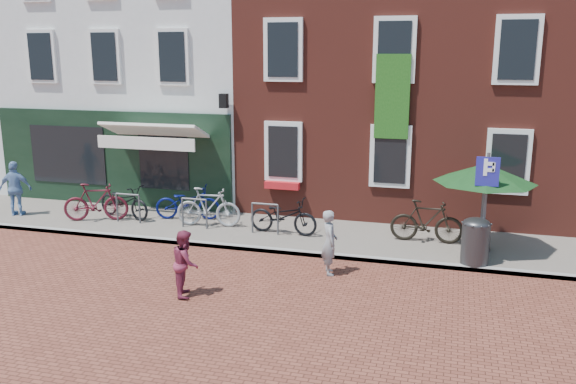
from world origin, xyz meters
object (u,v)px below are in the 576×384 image
(boy, at_px, (186,263))
(bicycle_1, at_px, (96,202))
(cafe_person, at_px, (16,189))
(bicycle_2, at_px, (188,203))
(bicycle_0, at_px, (124,201))
(bicycle_5, at_px, (427,221))
(bicycle_4, at_px, (283,216))
(woman, at_px, (330,242))
(litter_bin, at_px, (476,239))
(bicycle_3, at_px, (208,207))
(parking_sign, at_px, (486,190))
(parasol, at_px, (485,169))

(boy, distance_m, bicycle_1, 6.08)
(cafe_person, xyz_separation_m, bicycle_2, (4.96, 0.95, -0.31))
(bicycle_0, bearing_deg, bicycle_5, -74.02)
(bicycle_0, xyz_separation_m, bicycle_4, (4.81, -0.26, 0.00))
(bicycle_1, relative_size, bicycle_4, 0.97)
(bicycle_0, distance_m, bicycle_5, 8.45)
(woman, bearing_deg, bicycle_2, 37.54)
(litter_bin, xyz_separation_m, bicycle_4, (-4.78, 1.03, -0.10))
(woman, relative_size, cafe_person, 0.90)
(bicycle_2, distance_m, bicycle_3, 0.98)
(cafe_person, height_order, bicycle_3, cafe_person)
(bicycle_4, bearing_deg, bicycle_5, -81.08)
(parking_sign, distance_m, bicycle_4, 5.15)
(parking_sign, distance_m, bicycle_3, 7.25)
(parasol, bearing_deg, bicycle_1, -178.98)
(bicycle_5, bearing_deg, parasol, -103.17)
(litter_bin, distance_m, woman, 3.32)
(parasol, height_order, bicycle_3, parasol)
(bicycle_3, bearing_deg, bicycle_4, -99.79)
(parasol, height_order, bicycle_5, parasol)
(bicycle_5, bearing_deg, boy, 135.01)
(parasol, xyz_separation_m, boy, (-5.75, -4.16, -1.41))
(litter_bin, relative_size, bicycle_5, 0.63)
(bicycle_1, height_order, bicycle_2, bicycle_1)
(boy, relative_size, bicycle_5, 0.75)
(bicycle_2, xyz_separation_m, bicycle_4, (3.00, -0.61, 0.00))
(cafe_person, xyz_separation_m, bicycle_0, (3.14, 0.59, -0.31))
(litter_bin, xyz_separation_m, bicycle_1, (-10.20, 0.82, -0.05))
(cafe_person, distance_m, bicycle_5, 11.61)
(woman, bearing_deg, parking_sign, -87.91)
(parasol, relative_size, bicycle_4, 1.29)
(bicycle_2, bearing_deg, bicycle_3, -133.70)
(bicycle_1, bearing_deg, parasol, -109.59)
(bicycle_3, bearing_deg, bicycle_1, 89.16)
(parasol, bearing_deg, cafe_person, -178.67)
(parking_sign, xyz_separation_m, cafe_person, (-12.88, 0.57, -0.89))
(parasol, xyz_separation_m, bicycle_0, (-9.74, 0.29, -1.50))
(bicycle_4, bearing_deg, bicycle_2, 83.11)
(bicycle_2, xyz_separation_m, bicycle_3, (0.84, -0.50, 0.05))
(bicycle_0, xyz_separation_m, bicycle_1, (-0.61, -0.47, 0.05))
(bicycle_0, bearing_deg, bicycle_1, 143.90)
(parking_sign, height_order, bicycle_5, parking_sign)
(parking_sign, bearing_deg, bicycle_2, 169.15)
(woman, height_order, bicycle_1, woman)
(parking_sign, relative_size, bicycle_1, 1.41)
(parking_sign, xyz_separation_m, bicycle_5, (-1.29, 1.17, -1.15))
(boy, height_order, bicycle_3, boy)
(parasol, bearing_deg, boy, -144.09)
(woman, distance_m, bicycle_4, 2.84)
(bicycle_0, bearing_deg, parasol, -75.80)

